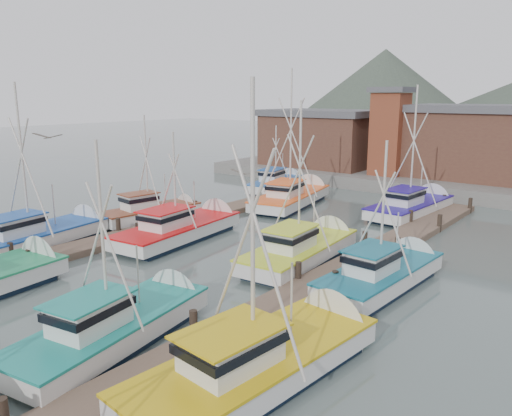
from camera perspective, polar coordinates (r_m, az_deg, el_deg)
The scene contains 20 objects.
ground at distance 24.80m, azimuth -13.65°, elevation -8.79°, with size 260.00×260.00×0.00m, color #4E5D5B.
dock_left at distance 32.37m, azimuth -15.72°, elevation -3.41°, with size 2.30×46.00×1.50m.
dock_right at distance 23.05m, azimuth 5.60°, elevation -9.60°, with size 2.30×46.00×1.50m.
quay at distance 54.83m, azimuth 18.32°, elevation 3.33°, with size 44.00×16.00×1.20m, color gray.
shed_left at distance 57.31m, azimuth 7.43°, elevation 8.01°, with size 12.72×8.48×6.20m.
shed_center at distance 52.63m, azimuth 24.79°, elevation 6.93°, with size 14.84×9.54×6.90m.
lookout_tower at distance 51.32m, azimuth 15.02°, elevation 8.51°, with size 3.60×3.60×8.50m.
distant_hills at distance 140.35m, azimuth 25.74°, elevation 7.83°, with size 175.00×140.00×42.00m.
boat_5 at distance 19.63m, azimuth -15.00°, elevation -12.63°, with size 4.14×9.16×8.27m.
boat_6 at distance 32.91m, azimuth -23.32°, elevation -2.86°, with size 4.33×9.97×10.56m.
boat_7 at distance 16.81m, azimuth 1.56°, elevation -16.69°, with size 4.20×10.00×10.35m.
boat_8 at distance 32.20m, azimuth -8.19°, elevation -2.28°, with size 4.15×10.14×7.72m.
boat_9 at distance 27.75m, azimuth 5.59°, elevation -4.65°, with size 3.82×9.47×9.52m.
boat_10 at distance 36.92m, azimuth -11.36°, elevation -0.46°, with size 3.44×8.12×8.23m.
boat_11 at distance 24.77m, azimuth 14.64°, elevation -7.19°, with size 3.20×8.75×7.74m.
boat_12 at distance 41.82m, azimuth 4.34°, elevation 1.32°, with size 5.20×10.86×12.03m.
boat_13 at distance 40.09m, azimuth 17.58°, elevation 0.24°, with size 4.23×9.94×10.59m.
boat_14 at distance 48.31m, azimuth 2.59°, elevation 2.86°, with size 4.17×8.84×6.91m.
gull_near at distance 20.18m, azimuth -22.76°, elevation 7.51°, with size 1.54×0.66×0.24m.
gull_far at distance 21.58m, azimuth -1.29°, elevation 4.02°, with size 1.54×0.61×0.24m.
Camera 1 is at (18.44, -13.96, 8.94)m, focal length 35.00 mm.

